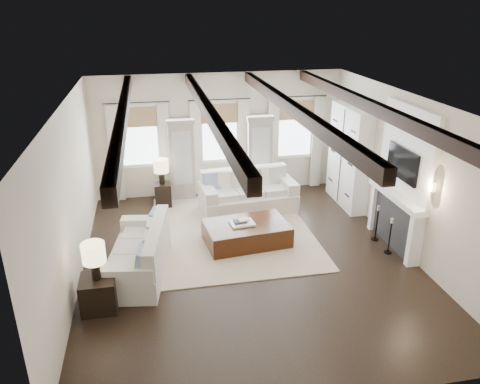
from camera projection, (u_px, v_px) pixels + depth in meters
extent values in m
plane|color=black|center=(249.00, 260.00, 9.45)|extent=(7.50, 7.50, 0.00)
cube|color=beige|center=(219.00, 135.00, 12.25)|extent=(6.50, 0.04, 3.20)
cube|color=beige|center=(317.00, 303.00, 5.44)|extent=(6.50, 0.04, 3.20)
cube|color=beige|center=(70.00, 199.00, 8.27)|extent=(0.04, 7.50, 3.20)
cube|color=beige|center=(407.00, 175.00, 9.42)|extent=(0.04, 7.50, 3.20)
cube|color=white|center=(250.00, 102.00, 8.24)|extent=(6.50, 7.50, 0.04)
cube|color=black|center=(123.00, 114.00, 7.89)|extent=(0.16, 7.40, 0.22)
cube|color=black|center=(208.00, 111.00, 8.15)|extent=(0.16, 7.40, 0.22)
cube|color=black|center=(291.00, 107.00, 8.42)|extent=(0.16, 7.40, 0.22)
cube|color=black|center=(366.00, 104.00, 8.67)|extent=(0.16, 7.40, 0.22)
cube|color=white|center=(139.00, 137.00, 11.84)|extent=(0.90, 0.03, 1.45)
cube|color=#97714A|center=(138.00, 117.00, 11.58)|extent=(0.94, 0.04, 0.50)
cube|color=beige|center=(116.00, 154.00, 11.78)|extent=(0.28, 0.08, 2.50)
cube|color=beige|center=(165.00, 151.00, 12.00)|extent=(0.28, 0.08, 2.50)
cylinder|color=black|center=(136.00, 103.00, 11.40)|extent=(1.60, 0.02, 0.02)
cube|color=white|center=(219.00, 133.00, 12.20)|extent=(0.90, 0.03, 1.45)
cube|color=#97714A|center=(219.00, 114.00, 11.95)|extent=(0.94, 0.04, 0.50)
cube|color=beige|center=(197.00, 149.00, 12.15)|extent=(0.28, 0.08, 2.50)
cube|color=beige|center=(243.00, 147.00, 12.37)|extent=(0.28, 0.08, 2.50)
cylinder|color=black|center=(219.00, 99.00, 11.76)|extent=(1.60, 0.02, 0.02)
cube|color=white|center=(295.00, 129.00, 12.57)|extent=(0.90, 0.03, 1.45)
cube|color=#97714A|center=(296.00, 110.00, 12.31)|extent=(0.94, 0.04, 0.50)
cube|color=beige|center=(273.00, 145.00, 12.51)|extent=(0.28, 0.08, 2.50)
cube|color=beige|center=(317.00, 143.00, 12.73)|extent=(0.28, 0.08, 2.50)
cylinder|color=black|center=(297.00, 96.00, 12.13)|extent=(1.60, 0.02, 0.02)
cube|color=gray|center=(182.00, 161.00, 12.09)|extent=(0.64, 0.38, 2.00)
cube|color=#B2B7BA|center=(182.00, 158.00, 11.86)|extent=(0.48, 0.02, 1.40)
cube|color=gray|center=(180.00, 121.00, 11.69)|extent=(0.70, 0.42, 0.12)
cube|color=gray|center=(259.00, 157.00, 12.46)|extent=(0.64, 0.38, 2.00)
cube|color=#B2B7BA|center=(261.00, 154.00, 12.22)|extent=(0.48, 0.02, 1.40)
cube|color=gray|center=(259.00, 118.00, 12.06)|extent=(0.70, 0.42, 0.12)
cube|color=#242426|center=(396.00, 222.00, 9.81)|extent=(0.18, 1.50, 1.10)
cube|color=black|center=(394.00, 229.00, 9.86)|extent=(0.10, 0.90, 0.70)
cube|color=white|center=(415.00, 240.00, 9.05)|extent=(0.26, 0.14, 1.10)
cube|color=white|center=(376.00, 207.00, 10.54)|extent=(0.26, 0.14, 1.10)
cube|color=white|center=(397.00, 196.00, 9.56)|extent=(0.32, 1.90, 0.12)
cube|color=white|center=(408.00, 151.00, 9.22)|extent=(0.10, 1.90, 1.80)
cube|color=black|center=(403.00, 164.00, 9.31)|extent=(0.07, 1.10, 0.64)
cylinder|color=#FFD899|center=(433.00, 187.00, 8.39)|extent=(0.10, 0.10, 0.14)
cube|color=silver|center=(349.00, 157.00, 11.65)|extent=(0.40, 1.70, 2.50)
cube|color=black|center=(341.00, 157.00, 11.62)|extent=(0.01, 0.02, 2.40)
cube|color=#BCAC94|center=(233.00, 230.00, 10.64)|extent=(3.45, 4.27, 0.02)
cube|color=silver|center=(248.00, 202.00, 11.61)|extent=(2.40, 1.24, 0.44)
cube|color=silver|center=(244.00, 178.00, 11.78)|extent=(2.22, 0.43, 0.55)
cube|color=silver|center=(208.00, 193.00, 11.21)|extent=(0.37, 1.02, 0.29)
cube|color=silver|center=(287.00, 184.00, 11.73)|extent=(0.37, 1.02, 0.29)
cube|color=silver|center=(224.00, 194.00, 11.28)|extent=(0.67, 0.71, 0.15)
cube|color=silver|center=(249.00, 192.00, 11.45)|extent=(0.67, 0.71, 0.15)
cube|color=silver|center=(274.00, 189.00, 11.61)|extent=(0.67, 0.71, 0.15)
cube|color=#6E85B4|center=(213.00, 182.00, 11.39)|extent=(0.48, 0.28, 0.48)
cube|color=silver|center=(226.00, 181.00, 11.47)|extent=(0.48, 0.28, 0.48)
cube|color=beige|center=(239.00, 180.00, 11.56)|extent=(0.48, 0.28, 0.48)
cube|color=#6E85B4|center=(252.00, 178.00, 11.64)|extent=(0.48, 0.28, 0.48)
cube|color=silver|center=(265.00, 177.00, 11.73)|extent=(0.48, 0.28, 0.48)
cube|color=beige|center=(277.00, 176.00, 11.81)|extent=(0.48, 0.28, 0.48)
cube|color=silver|center=(138.00, 262.00, 8.95)|extent=(1.35, 2.35, 0.42)
cube|color=silver|center=(157.00, 240.00, 8.78)|extent=(0.57, 2.12, 0.53)
cube|color=silver|center=(145.00, 224.00, 9.71)|extent=(0.98, 0.42, 0.27)
cube|color=silver|center=(127.00, 274.00, 7.92)|extent=(0.98, 0.42, 0.27)
cube|color=silver|center=(139.00, 234.00, 9.40)|extent=(0.72, 0.69, 0.15)
cube|color=silver|center=(134.00, 249.00, 8.84)|extent=(0.72, 0.69, 0.15)
cube|color=silver|center=(128.00, 266.00, 8.27)|extent=(0.72, 0.69, 0.15)
cube|color=#6E85B4|center=(153.00, 220.00, 9.49)|extent=(0.30, 0.47, 0.46)
cube|color=silver|center=(149.00, 232.00, 9.01)|extent=(0.30, 0.47, 0.46)
cube|color=beige|center=(145.00, 246.00, 8.52)|extent=(0.30, 0.47, 0.46)
cube|color=#6E85B4|center=(140.00, 261.00, 8.03)|extent=(0.30, 0.47, 0.46)
cube|color=black|center=(246.00, 233.00, 10.03)|extent=(1.85, 1.27, 0.46)
cube|color=white|center=(242.00, 223.00, 9.92)|extent=(0.54, 0.43, 0.04)
cube|color=#262628|center=(240.00, 221.00, 9.91)|extent=(0.28, 0.23, 0.04)
cube|color=beige|center=(244.00, 220.00, 9.91)|extent=(0.24, 0.19, 0.03)
cube|color=black|center=(99.00, 293.00, 7.86)|extent=(0.58, 0.58, 0.58)
cylinder|color=black|center=(96.00, 270.00, 7.69)|extent=(0.15, 0.15, 0.32)
cylinder|color=#F9D89E|center=(93.00, 253.00, 7.56)|extent=(0.38, 0.38, 0.34)
cube|color=black|center=(163.00, 195.00, 11.82)|extent=(0.41, 0.41, 0.61)
cylinder|color=black|center=(162.00, 178.00, 11.65)|extent=(0.14, 0.14, 0.31)
cylinder|color=#F9D89E|center=(161.00, 166.00, 11.53)|extent=(0.37, 0.37, 0.33)
cylinder|color=black|center=(388.00, 252.00, 9.72)|extent=(0.16, 0.16, 0.02)
cylinder|color=black|center=(390.00, 238.00, 9.59)|extent=(0.03, 0.03, 0.70)
cylinder|color=beige|center=(392.00, 221.00, 9.44)|extent=(0.06, 0.06, 0.10)
cylinder|color=black|center=(375.00, 239.00, 10.25)|extent=(0.16, 0.16, 0.02)
cylinder|color=black|center=(377.00, 225.00, 10.12)|extent=(0.03, 0.03, 0.72)
cylinder|color=beige|center=(379.00, 208.00, 9.97)|extent=(0.06, 0.06, 0.10)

